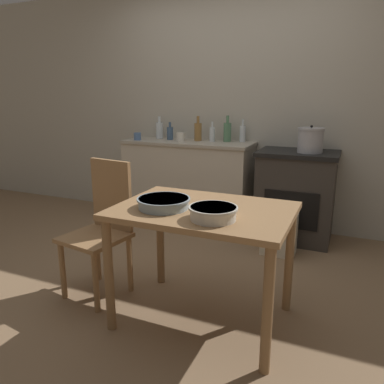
% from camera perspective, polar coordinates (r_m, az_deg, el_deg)
% --- Properties ---
extents(ground_plane, '(14.00, 14.00, 0.00)m').
position_cam_1_polar(ground_plane, '(3.02, -3.57, -13.10)').
color(ground_plane, '#896B4C').
extents(wall_back, '(8.00, 0.07, 2.55)m').
position_cam_1_polar(wall_back, '(4.15, 6.37, 12.73)').
color(wall_back, '#B2AD9E').
rests_on(wall_back, ground_plane).
extents(counter_cabinet, '(1.42, 0.53, 0.92)m').
position_cam_1_polar(counter_cabinet, '(4.14, -0.61, 1.44)').
color(counter_cabinet, beige).
rests_on(counter_cabinet, ground_plane).
extents(stove, '(0.75, 0.57, 0.88)m').
position_cam_1_polar(stove, '(3.82, 15.49, -0.52)').
color(stove, '#38332D').
rests_on(stove, ground_plane).
extents(work_table, '(1.05, 0.75, 0.75)m').
position_cam_1_polar(work_table, '(2.28, 1.75, -5.06)').
color(work_table, '#997047').
rests_on(work_table, ground_plane).
extents(chair, '(0.46, 0.46, 0.96)m').
position_cam_1_polar(chair, '(2.75, -13.50, -4.96)').
color(chair, '#997047').
rests_on(chair, ground_plane).
extents(flour_sack, '(0.30, 0.21, 0.38)m').
position_cam_1_polar(flour_sack, '(3.48, 13.12, -6.24)').
color(flour_sack, beige).
rests_on(flour_sack, ground_plane).
extents(stock_pot, '(0.24, 0.24, 0.25)m').
position_cam_1_polar(stock_pot, '(3.66, 17.61, 7.54)').
color(stock_pot, '#A8A8AD').
rests_on(stock_pot, stove).
extents(mixing_bowl_large, '(0.32, 0.32, 0.06)m').
position_cam_1_polar(mixing_bowl_large, '(2.24, -4.35, -1.57)').
color(mixing_bowl_large, '#93A8B2').
rests_on(mixing_bowl_large, work_table).
extents(mixing_bowl_small, '(0.27, 0.27, 0.07)m').
position_cam_1_polar(mixing_bowl_small, '(2.03, 3.25, -3.09)').
color(mixing_bowl_small, silver).
rests_on(mixing_bowl_small, work_table).
extents(bottle_far_left, '(0.08, 0.08, 0.25)m').
position_cam_1_polar(bottle_far_left, '(4.32, -4.97, 9.41)').
color(bottle_far_left, silver).
rests_on(bottle_far_left, counter_cabinet).
extents(bottle_left, '(0.07, 0.07, 0.19)m').
position_cam_1_polar(bottle_left, '(4.20, -3.37, 8.98)').
color(bottle_left, '#3D5675').
rests_on(bottle_left, counter_cabinet).
extents(bottle_mid_left, '(0.08, 0.08, 0.27)m').
position_cam_1_polar(bottle_mid_left, '(4.02, 5.41, 9.14)').
color(bottle_mid_left, '#517F5B').
rests_on(bottle_mid_left, counter_cabinet).
extents(bottle_center_left, '(0.08, 0.08, 0.26)m').
position_cam_1_polar(bottle_center_left, '(4.09, 0.92, 9.24)').
color(bottle_center_left, olive).
rests_on(bottle_center_left, counter_cabinet).
extents(bottle_center, '(0.06, 0.06, 0.21)m').
position_cam_1_polar(bottle_center, '(4.03, 3.10, 8.85)').
color(bottle_center, silver).
rests_on(bottle_center, counter_cabinet).
extents(bottle_center_right, '(0.06, 0.06, 0.24)m').
position_cam_1_polar(bottle_center_right, '(4.02, 7.71, 8.87)').
color(bottle_center_right, silver).
rests_on(bottle_center_right, counter_cabinet).
extents(cup_mid_right, '(0.08, 0.08, 0.08)m').
position_cam_1_polar(cup_mid_right, '(4.20, -8.32, 8.39)').
color(cup_mid_right, '#4C6B99').
rests_on(cup_mid_right, counter_cabinet).
extents(cup_right, '(0.09, 0.09, 0.09)m').
position_cam_1_polar(cup_right, '(4.06, -1.76, 8.40)').
color(cup_right, silver).
rests_on(cup_right, counter_cabinet).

